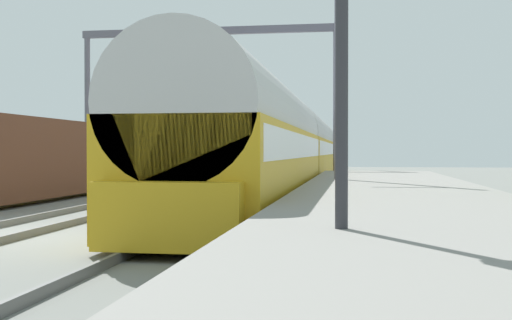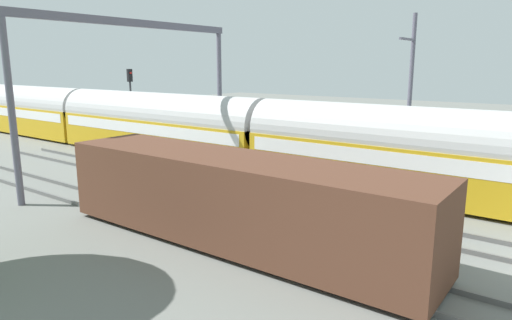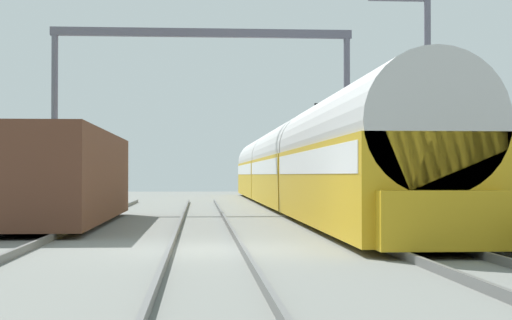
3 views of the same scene
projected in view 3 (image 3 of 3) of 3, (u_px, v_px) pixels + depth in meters
name	position (u px, v px, depth m)	size (l,w,h in m)	color
ground	(206.00, 250.00, 17.24)	(120.00, 120.00, 0.00)	slate
track_west	(206.00, 246.00, 17.24)	(1.52, 60.00, 0.16)	#5D5D5C
track_east	(412.00, 245.00, 17.53)	(1.52, 60.00, 0.16)	#5D5D5C
passenger_train	(293.00, 166.00, 39.81)	(2.93, 49.20, 3.82)	gold
freight_car	(65.00, 177.00, 26.11)	(2.80, 13.00, 2.70)	#563323
person_crossing	(342.00, 188.00, 32.91)	(0.45, 0.35, 1.73)	#3A3A3A
railway_signal_far	(318.00, 140.00, 44.94)	(0.36, 0.30, 5.38)	#2D2D33
catenary_gantry	(202.00, 79.00, 36.21)	(12.99, 0.28, 7.86)	#5B5869
catenary_pole_east_mid	(426.00, 88.00, 25.14)	(1.90, 0.20, 8.00)	#5B5869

